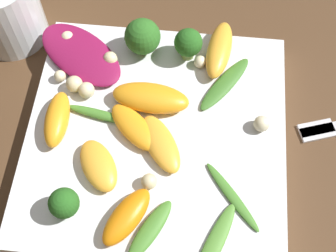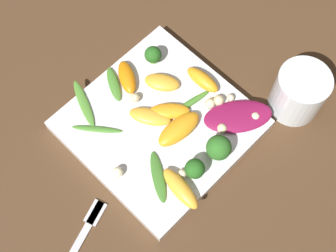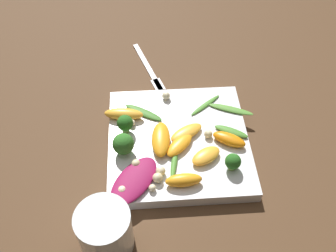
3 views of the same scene
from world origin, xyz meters
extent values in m
plane|color=#4C331E|center=(0.00, 0.00, 0.00)|extent=(2.40, 2.40, 0.00)
cube|color=white|center=(0.00, 0.00, 0.01)|extent=(0.26, 0.26, 0.02)
cylinder|color=white|center=(-0.13, -0.19, 0.04)|extent=(0.08, 0.08, 0.08)
cube|color=silver|center=(-0.03, 0.17, 0.00)|extent=(0.03, 0.04, 0.01)
ellipsoid|color=maroon|center=(-0.08, -0.09, 0.03)|extent=(0.11, 0.12, 0.01)
ellipsoid|color=#FCAD33|center=(0.02, 0.01, 0.03)|extent=(0.07, 0.06, 0.01)
ellipsoid|color=orange|center=(0.00, -0.10, 0.03)|extent=(0.06, 0.03, 0.02)
ellipsoid|color=orange|center=(-0.03, -0.01, 0.03)|extent=(0.04, 0.08, 0.02)
ellipsoid|color=orange|center=(0.00, -0.02, 0.03)|extent=(0.06, 0.07, 0.02)
ellipsoid|color=#FCAD33|center=(0.04, -0.05, 0.03)|extent=(0.06, 0.06, 0.02)
ellipsoid|color=#FCAD33|center=(-0.10, 0.06, 0.03)|extent=(0.08, 0.04, 0.02)
ellipsoid|color=orange|center=(0.09, -0.02, 0.03)|extent=(0.07, 0.05, 0.02)
cylinder|color=#84AD5B|center=(-0.10, -0.03, 0.03)|extent=(0.01, 0.01, 0.01)
sphere|color=#2D6B23|center=(-0.10, -0.03, 0.05)|extent=(0.04, 0.04, 0.04)
cylinder|color=#84AD5B|center=(0.09, -0.07, 0.03)|extent=(0.01, 0.01, 0.01)
sphere|color=#26601E|center=(0.09, -0.07, 0.04)|extent=(0.03, 0.03, 0.03)
cylinder|color=#7A9E51|center=(-0.10, 0.02, 0.03)|extent=(0.01, 0.01, 0.01)
sphere|color=#26601E|center=(-0.10, 0.02, 0.05)|extent=(0.03, 0.03, 0.03)
ellipsoid|color=#47842D|center=(0.10, 0.01, 0.03)|extent=(0.07, 0.05, 0.01)
ellipsoid|color=#518E33|center=(0.11, 0.06, 0.03)|extent=(0.09, 0.05, 0.01)
ellipsoid|color=#47842D|center=(-0.01, -0.06, 0.03)|extent=(0.02, 0.08, 0.01)
ellipsoid|color=#47842D|center=(0.06, 0.08, 0.03)|extent=(0.07, 0.06, 0.00)
ellipsoid|color=#3D7528|center=(-0.06, 0.07, 0.03)|extent=(0.08, 0.06, 0.01)
sphere|color=beige|center=(-0.04, -0.09, 0.03)|extent=(0.02, 0.02, 0.02)
sphere|color=beige|center=(-0.05, -0.11, 0.03)|extent=(0.01, 0.01, 0.01)
sphere|color=beige|center=(-0.04, -0.08, 0.03)|extent=(0.02, 0.02, 0.02)
sphere|color=beige|center=(-0.09, 0.04, 0.03)|extent=(0.01, 0.01, 0.01)
sphere|color=beige|center=(0.06, 0.00, 0.03)|extent=(0.02, 0.02, 0.02)
sphere|color=beige|center=(-0.10, -0.11, 0.03)|extent=(0.01, 0.01, 0.01)
sphere|color=beige|center=(-0.08, -0.06, 0.03)|extent=(0.02, 0.02, 0.02)
sphere|color=beige|center=(-0.02, 0.10, 0.03)|extent=(0.02, 0.02, 0.02)
camera|label=1|loc=(0.21, 0.03, 0.44)|focal=50.00mm
camera|label=2|loc=(-0.22, 0.20, 0.70)|focal=50.00mm
camera|label=3|loc=(-0.05, -0.45, 0.59)|focal=42.00mm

